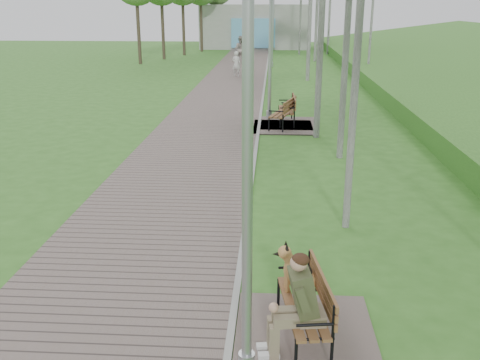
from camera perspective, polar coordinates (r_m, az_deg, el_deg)
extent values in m
cube|color=#73635D|center=(23.98, -1.81, 8.58)|extent=(3.50, 67.00, 0.04)
cube|color=#999993|center=(23.88, 2.42, 8.55)|extent=(0.10, 67.00, 0.05)
cube|color=#9E9E99|center=(53.11, 1.54, 16.06)|extent=(10.00, 5.00, 4.00)
cube|color=#60AAD7|center=(50.53, 1.41, 15.38)|extent=(4.00, 0.20, 2.60)
cube|color=#73635D|center=(7.17, 6.96, -16.15)|extent=(1.78, 1.98, 0.04)
cube|color=brown|center=(6.93, 6.67, -13.25)|extent=(0.65, 1.53, 0.04)
cube|color=brown|center=(6.85, 8.75, -11.20)|extent=(0.25, 1.48, 0.33)
cube|color=#73635D|center=(18.52, 4.61, 5.64)|extent=(2.03, 2.25, 0.04)
cube|color=brown|center=(18.42, 4.49, 7.12)|extent=(0.94, 1.76, 0.05)
cube|color=brown|center=(18.30, 5.33, 7.99)|extent=(0.50, 1.64, 0.37)
cube|color=#73635D|center=(19.12, 5.05, 6.03)|extent=(2.02, 2.24, 0.04)
cube|color=brown|center=(19.02, 4.94, 7.46)|extent=(0.54, 1.69, 0.04)
cube|color=brown|center=(18.98, 5.78, 8.34)|extent=(0.08, 1.68, 0.37)
cylinder|color=#9FA2A7|center=(5.40, 0.79, 0.23)|extent=(0.11, 0.11, 4.77)
cylinder|color=#9FA2A7|center=(19.87, 3.13, 6.95)|extent=(0.21, 0.21, 0.32)
cylinder|color=#9FA2A7|center=(19.53, 3.26, 14.18)|extent=(0.13, 0.13, 5.34)
cylinder|color=#9FA2A7|center=(37.09, 3.41, 12.21)|extent=(0.20, 0.20, 0.31)
cylinder|color=#9FA2A7|center=(36.91, 3.49, 15.91)|extent=(0.12, 0.12, 5.09)
cylinder|color=#9FA2A7|center=(50.41, 3.53, 13.81)|extent=(0.21, 0.21, 0.31)
cylinder|color=#9FA2A7|center=(50.28, 3.58, 16.56)|extent=(0.12, 0.12, 5.14)
imported|color=silver|center=(31.65, -0.39, 12.26)|extent=(0.63, 0.54, 1.47)
imported|color=gray|center=(39.57, 0.05, 13.77)|extent=(1.11, 1.00, 1.88)
cylinder|color=silver|center=(16.82, 8.75, 17.75)|extent=(0.18, 0.18, 7.92)
cylinder|color=silver|center=(40.74, 8.25, 18.42)|extent=(0.19, 0.19, 8.56)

